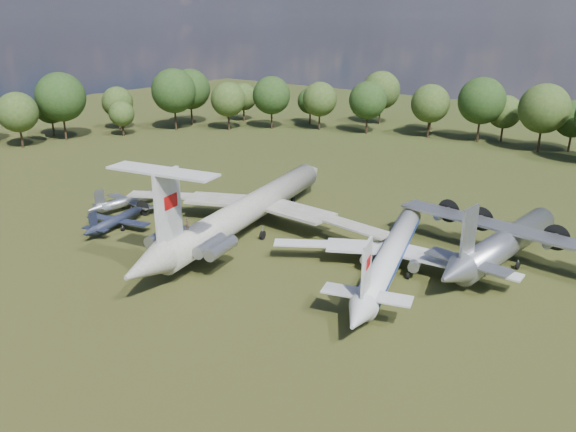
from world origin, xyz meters
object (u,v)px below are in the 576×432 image
Objects in this scene: an12_transport at (506,246)px; small_prop_west at (116,222)px; small_prop_northwest at (128,203)px; tu104_jet at (391,258)px; il62_airliner at (250,213)px; person_on_il62 at (187,224)px.

small_prop_west is (-48.34, -23.64, -1.17)m from an12_transport.
small_prop_northwest reaches higher than small_prop_west.
an12_transport is at bearing 11.11° from small_prop_west.
an12_transport reaches higher than tu104_jet.
il62_airliner is 34.68m from an12_transport.
an12_transport is 57.02m from small_prop_northwest.
an12_transport is (9.75, 11.76, 0.22)m from tu104_jet.
an12_transport is 53.83m from small_prop_west.
person_on_il62 reaches higher than tu104_jet.
person_on_il62 is at bearing -132.91° from an12_transport.
tu104_jet is at bearing 2.17° from small_prop_west.
an12_transport is at bearing 32.59° from tu104_jet.
person_on_il62 is (25.10, -9.36, 5.04)m from small_prop_northwest.
il62_airliner is at bearing -85.17° from person_on_il62.
tu104_jet is 15.28m from an12_transport.
small_prop_west is at bearing 179.37° from tu104_jet.
il62_airliner is 15.40m from person_on_il62.
il62_airliner reaches higher than small_prop_west.
small_prop_northwest is (-44.60, -5.45, -0.89)m from tu104_jet.
il62_airliner is 1.63× the size of an12_transport.
il62_airliner reaches higher than an12_transport.
small_prop_northwest is 27.25m from person_on_il62.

